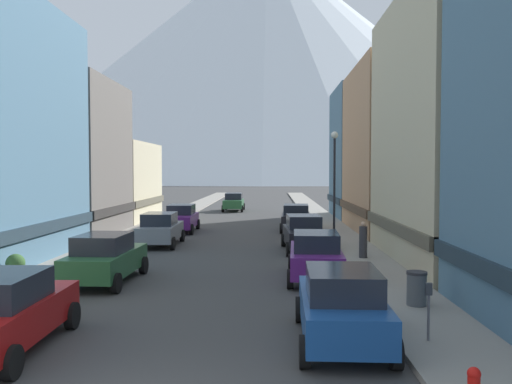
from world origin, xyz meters
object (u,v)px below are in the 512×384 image
Objects in this scene: car_left_3 at (181,218)px; car_right_1 at (316,256)px; parking_meter_near at (429,303)px; potted_plant_0 at (15,266)px; car_driving_0 at (234,202)px; streetlamp_right at (334,171)px; car_left_0 at (3,312)px; car_right_3 at (296,218)px; car_left_1 at (105,258)px; car_right_0 at (342,305)px; trash_bin_right at (417,288)px; car_right_2 at (304,233)px; pedestrian_0 at (363,241)px; car_left_2 at (160,229)px.

car_left_3 and car_right_1 have the same top height.
car_left_3 reaches higher than parking_meter_near.
car_driving_0 is at bearing 80.99° from potted_plant_0.
car_left_0 is at bearing -120.59° from streetlamp_right.
car_driving_0 is at bearing 107.27° from car_right_3.
car_left_1 and car_right_1 have the same top height.
parking_meter_near is (9.55, -6.65, 0.11)m from car_left_1.
car_right_0 is 4.53× the size of trash_bin_right.
car_right_2 is 3.83m from pedestrian_0.
car_left_1 and car_right_0 have the same top height.
car_left_2 is 0.99× the size of car_right_2.
car_driving_0 reaches higher than parking_meter_near.
car_left_3 is at bearing 117.64° from trash_bin_right.
car_right_2 is at bearing 102.74° from trash_bin_right.
streetlamp_right reaches higher than car_left_0.
car_right_1 is (7.60, 0.77, 0.00)m from car_left_1.
car_right_0 is at bearing 5.81° from car_left_0.
streetlamp_right is at bearing -7.35° from car_left_2.
pedestrian_0 is at bearing 20.81° from potted_plant_0.
car_left_1 is at bearing 139.60° from car_right_0.
car_left_1 is 0.99× the size of car_right_3.
car_driving_0 is at bearing 99.25° from car_right_1.
car_left_0 is 7.78m from potted_plant_0.
car_left_3 is 11.10m from car_right_2.
car_right_2 and car_driving_0 have the same top height.
car_driving_0 is (2.20, 24.48, 0.00)m from car_left_2.
car_left_0 is 3.34× the size of parking_meter_near.
car_left_0 is 16.66m from car_left_2.
car_left_2 is at bearing 172.65° from streetlamp_right.
car_left_1 is 9.98m from car_right_0.
car_right_3 is at bearing 90.00° from car_right_2.
potted_plant_0 is 14.18m from pedestrian_0.
trash_bin_right is at bearing -89.31° from pedestrian_0.
parking_meter_near is 1.36× the size of trash_bin_right.
car_left_3 is 14.93m from pedestrian_0.
car_right_2 reaches higher than potted_plant_0.
car_left_2 is at bearing 131.29° from car_right_1.
streetlamp_right is (9.15, -7.69, 3.09)m from car_left_3.
car_right_1 is 1.00× the size of car_right_3.
potted_plant_0 is at bearing 149.69° from car_right_0.
car_left_1 is 11.17m from pedestrian_0.
car_left_0 is at bearing -159.57° from trash_bin_right.
parking_meter_near is at bearing -67.07° from car_left_3.
car_left_0 and car_right_0 have the same top height.
car_right_2 is (7.60, -8.10, 0.00)m from car_left_3.
streetlamp_right is (1.55, 0.41, 3.09)m from car_right_2.
car_left_0 is at bearing -174.19° from car_right_0.
streetlamp_right reaches higher than potted_plant_0.
car_left_2 reaches higher than pedestrian_0.
car_left_1 reaches higher than trash_bin_right.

